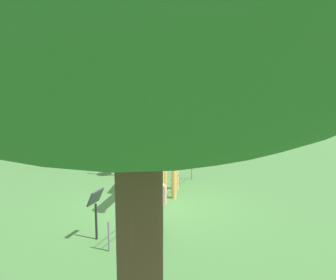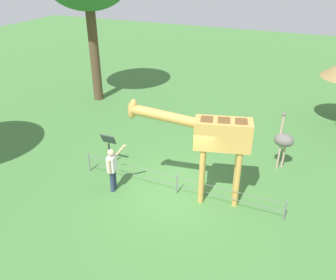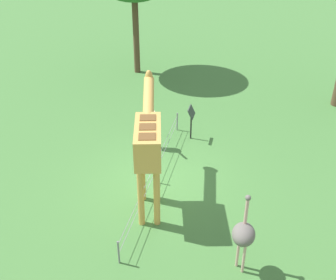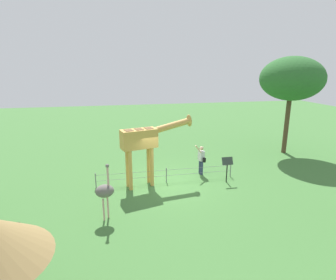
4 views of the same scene
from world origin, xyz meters
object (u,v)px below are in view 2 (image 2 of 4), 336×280
Objects in this scene: visitor at (112,167)px; info_sign at (109,143)px; giraffe at (212,138)px; ostrich at (284,140)px.

info_sign is (0.95, -1.29, 0.05)m from visitor.
info_sign is (4.07, -0.49, -1.33)m from giraffe.
visitor is at bearing 36.10° from ostrich.
ostrich is 6.44m from info_sign.
giraffe is 2.18× the size of visitor.
ostrich is at bearing -143.90° from visitor.
giraffe is 3.62m from ostrich.
visitor is 0.77× the size of ostrich.
visitor reaches higher than info_sign.
info_sign is at bearing -6.87° from giraffe.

